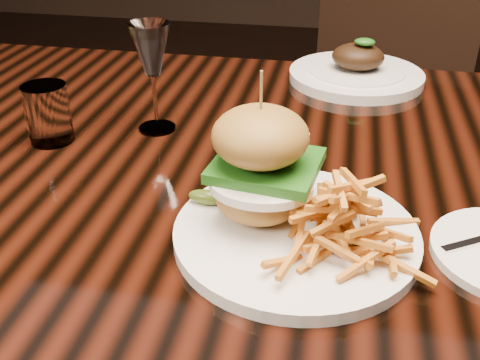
% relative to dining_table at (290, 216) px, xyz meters
% --- Properties ---
extents(dining_table, '(1.60, 0.90, 0.75)m').
position_rel_dining_table_xyz_m(dining_table, '(0.00, 0.00, 0.00)').
color(dining_table, black).
rests_on(dining_table, ground).
extents(burger_plate, '(0.27, 0.27, 0.18)m').
position_rel_dining_table_xyz_m(burger_plate, '(0.02, -0.16, 0.13)').
color(burger_plate, white).
rests_on(burger_plate, dining_table).
extents(ramekin, '(0.08, 0.08, 0.03)m').
position_rel_dining_table_xyz_m(ramekin, '(-0.02, 0.02, 0.09)').
color(ramekin, white).
rests_on(ramekin, dining_table).
extents(wine_glass, '(0.06, 0.06, 0.16)m').
position_rel_dining_table_xyz_m(wine_glass, '(-0.22, 0.09, 0.20)').
color(wine_glass, white).
rests_on(wine_glass, dining_table).
extents(water_tumbler, '(0.06, 0.06, 0.09)m').
position_rel_dining_table_xyz_m(water_tumbler, '(-0.36, 0.02, 0.12)').
color(water_tumbler, white).
rests_on(water_tumbler, dining_table).
extents(far_dish, '(0.25, 0.25, 0.08)m').
position_rel_dining_table_xyz_m(far_dish, '(0.08, 0.36, 0.09)').
color(far_dish, white).
rests_on(far_dish, dining_table).
extents(chair_far, '(0.58, 0.58, 0.95)m').
position_rel_dining_table_xyz_m(chair_far, '(0.16, 0.89, -0.13)').
color(chair_far, black).
rests_on(chair_far, ground).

